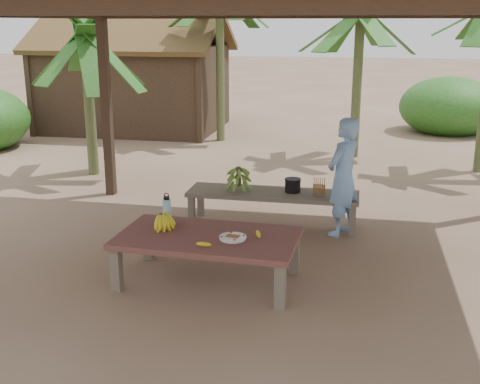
% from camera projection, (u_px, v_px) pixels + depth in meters
% --- Properties ---
extents(ground, '(80.00, 80.00, 0.00)m').
position_uv_depth(ground, '(268.00, 264.00, 6.62)').
color(ground, brown).
rests_on(ground, ground).
extents(pavilion, '(6.60, 5.60, 2.95)m').
position_uv_depth(pavilion, '(270.00, 0.00, 5.84)').
color(pavilion, black).
rests_on(pavilion, ground).
extents(work_table, '(1.84, 1.08, 0.50)m').
position_uv_depth(work_table, '(208.00, 241.00, 6.07)').
color(work_table, brown).
rests_on(work_table, ground).
extents(bench, '(2.20, 0.60, 0.45)m').
position_uv_depth(bench, '(273.00, 196.00, 7.78)').
color(bench, brown).
rests_on(bench, ground).
extents(ripe_banana_bunch, '(0.35, 0.32, 0.17)m').
position_uv_depth(ripe_banana_bunch, '(161.00, 220.00, 6.24)').
color(ripe_banana_bunch, yellow).
rests_on(ripe_banana_bunch, work_table).
extents(plate, '(0.27, 0.27, 0.04)m').
position_uv_depth(plate, '(233.00, 238.00, 5.93)').
color(plate, white).
rests_on(plate, work_table).
extents(loose_banana_front, '(0.16, 0.08, 0.04)m').
position_uv_depth(loose_banana_front, '(204.00, 244.00, 5.75)').
color(loose_banana_front, yellow).
rests_on(loose_banana_front, work_table).
extents(loose_banana_side, '(0.08, 0.15, 0.04)m').
position_uv_depth(loose_banana_side, '(258.00, 234.00, 6.02)').
color(loose_banana_side, yellow).
rests_on(loose_banana_side, work_table).
extents(water_flask, '(0.09, 0.09, 0.32)m').
position_uv_depth(water_flask, '(167.00, 210.00, 6.42)').
color(water_flask, '#45B2D8').
rests_on(water_flask, work_table).
extents(green_banana_stalk, '(0.29, 0.29, 0.33)m').
position_uv_depth(green_banana_stalk, '(239.00, 178.00, 7.81)').
color(green_banana_stalk, '#598C2D').
rests_on(green_banana_stalk, bench).
extents(cooking_pot, '(0.20, 0.20, 0.17)m').
position_uv_depth(cooking_pot, '(293.00, 186.00, 7.75)').
color(cooking_pot, black).
rests_on(cooking_pot, bench).
extents(skewer_rack, '(0.18, 0.08, 0.24)m').
position_uv_depth(skewer_rack, '(319.00, 186.00, 7.57)').
color(skewer_rack, '#A57F47').
rests_on(skewer_rack, bench).
extents(woman, '(0.57, 0.64, 1.47)m').
position_uv_depth(woman, '(343.00, 177.00, 7.36)').
color(woman, '#76A4DF').
rests_on(woman, ground).
extents(hut, '(4.40, 3.43, 2.85)m').
position_uv_depth(hut, '(136.00, 84.00, 14.71)').
color(hut, black).
rests_on(hut, ground).
extents(banana_plant_n, '(1.80, 1.80, 3.01)m').
position_uv_depth(banana_plant_n, '(360.00, 24.00, 11.19)').
color(banana_plant_n, '#596638').
rests_on(banana_plant_n, ground).
extents(banana_plant_nw, '(1.80, 1.80, 3.47)m').
position_uv_depth(banana_plant_nw, '(220.00, 2.00, 12.70)').
color(banana_plant_nw, '#596638').
rests_on(banana_plant_nw, ground).
extents(banana_plant_w, '(1.80, 1.80, 2.57)m').
position_uv_depth(banana_plant_w, '(86.00, 52.00, 9.96)').
color(banana_plant_w, '#596638').
rests_on(banana_plant_w, ground).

